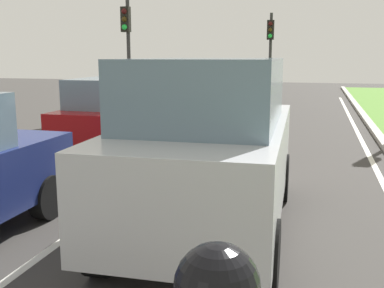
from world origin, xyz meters
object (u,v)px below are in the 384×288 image
object	(u,v)px
car_suv_ahead	(210,146)
traffic_light_overhead_left	(127,38)
car_hatchback_far	(113,115)
traffic_light_far_median	(270,44)

from	to	relation	value
car_suv_ahead	traffic_light_overhead_left	xyz separation A→B (m)	(-5.58, 10.54, 1.76)
car_hatchback_far	traffic_light_overhead_left	size ratio (longest dim) A/B	0.84
car_suv_ahead	traffic_light_far_median	size ratio (longest dim) A/B	1.07
car_hatchback_far	traffic_light_overhead_left	world-z (taller)	traffic_light_overhead_left
traffic_light_far_median	car_hatchback_far	bearing A→B (deg)	-101.61
car_suv_ahead	car_hatchback_far	bearing A→B (deg)	125.57
car_suv_ahead	traffic_light_overhead_left	bearing A→B (deg)	116.06
traffic_light_overhead_left	traffic_light_far_median	xyz separation A→B (m)	(4.64, 6.32, -0.08)
car_suv_ahead	car_hatchback_far	world-z (taller)	car_suv_ahead
traffic_light_overhead_left	traffic_light_far_median	size ratio (longest dim) A/B	1.02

